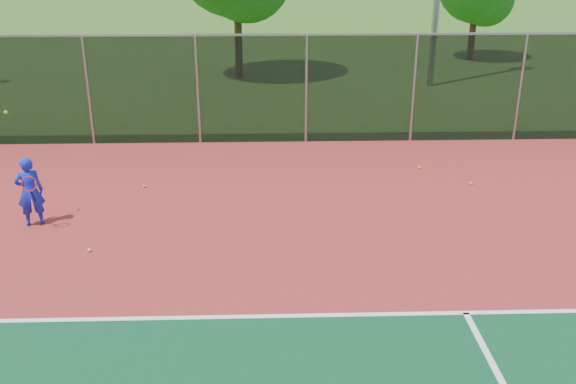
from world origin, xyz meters
name	(u,v)px	position (x,y,z in m)	size (l,w,h in m)	color
court_apron	(346,355)	(0.00, 2.00, 0.01)	(30.00, 20.00, 0.02)	maroon
fence_back	(306,88)	(0.00, 12.00, 1.56)	(30.00, 0.06, 3.03)	black
tennis_player	(30,191)	(-5.87, 6.57, 0.75)	(0.61, 0.66, 2.37)	#1624D5
practice_ball_1	(89,250)	(-4.43, 5.29, 0.06)	(0.07, 0.07, 0.07)	#B4D618
practice_ball_2	(144,186)	(-3.99, 8.54, 0.06)	(0.07, 0.07, 0.07)	#B4D618
practice_ball_3	(420,167)	(2.75, 9.62, 0.06)	(0.07, 0.07, 0.07)	#B4D618
practice_ball_4	(471,183)	(3.73, 8.49, 0.06)	(0.07, 0.07, 0.07)	#B4D618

